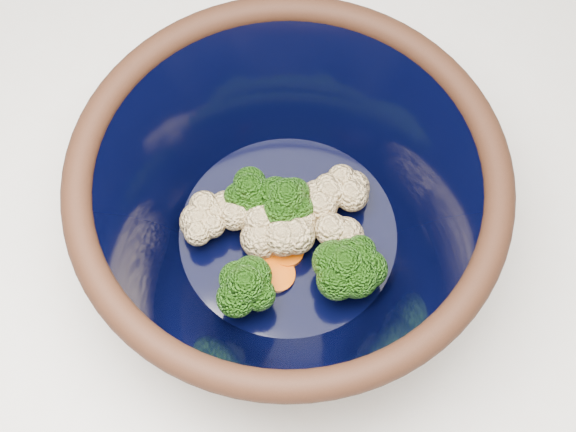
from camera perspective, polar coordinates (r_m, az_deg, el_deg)
counter at (r=1.09m, az=-0.74°, el=-12.53°), size 1.20×1.20×0.90m
mixing_bowl at (r=0.59m, az=-0.00°, el=0.53°), size 0.37×0.37×0.14m
vegetable_pile at (r=0.61m, az=0.09°, el=-1.23°), size 0.16×0.16×0.05m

